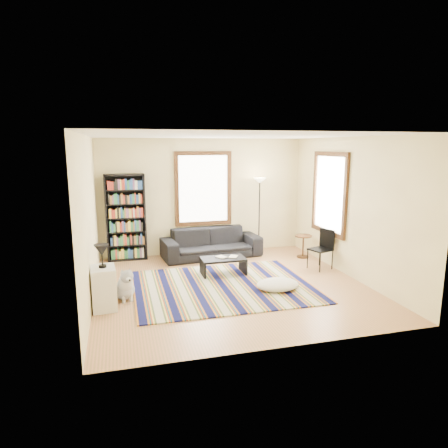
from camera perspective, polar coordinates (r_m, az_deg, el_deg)
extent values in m
cube|color=tan|center=(7.75, 0.96, -9.06)|extent=(5.00, 5.00, 0.10)
cube|color=white|center=(7.28, 1.03, 12.89)|extent=(5.00, 5.00, 0.10)
cube|color=#FFF4AB|center=(9.83, -3.07, 3.94)|extent=(5.00, 0.10, 2.80)
cube|color=#FFF4AB|center=(5.03, 8.96, -3.12)|extent=(5.00, 0.10, 2.80)
cube|color=#FFF4AB|center=(7.13, -19.13, 0.61)|extent=(0.10, 5.00, 2.80)
cube|color=#FFF4AB|center=(8.43, 17.92, 2.22)|extent=(0.10, 5.00, 2.80)
cube|color=white|center=(9.73, -2.99, 5.05)|extent=(1.20, 0.06, 1.60)
cube|color=white|center=(9.04, 14.84, 4.24)|extent=(0.06, 1.20, 1.60)
cube|color=#0C0E3E|center=(7.65, -0.16, -8.87)|extent=(3.32, 2.66, 0.02)
imported|color=black|center=(9.56, -1.84, -2.71)|extent=(1.14, 2.41, 0.68)
cube|color=black|center=(9.46, -13.84, 0.90)|extent=(0.90, 0.30, 2.00)
cube|color=black|center=(8.28, -0.12, -6.06)|extent=(1.01, 0.76, 0.36)
imported|color=beige|center=(8.20, -0.80, -4.84)|extent=(0.27, 0.24, 0.02)
imported|color=beige|center=(8.31, 0.79, -4.64)|extent=(0.25, 0.27, 0.02)
ellipsoid|color=white|center=(7.53, 7.66, -8.57)|extent=(0.98, 0.88, 0.20)
cylinder|color=#472811|center=(9.71, 11.23, -3.14)|extent=(0.43, 0.43, 0.54)
cube|color=black|center=(8.85, 13.60, -3.56)|extent=(0.53, 0.52, 0.86)
cube|color=silver|center=(6.86, -16.78, -8.76)|extent=(0.41, 0.52, 0.70)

